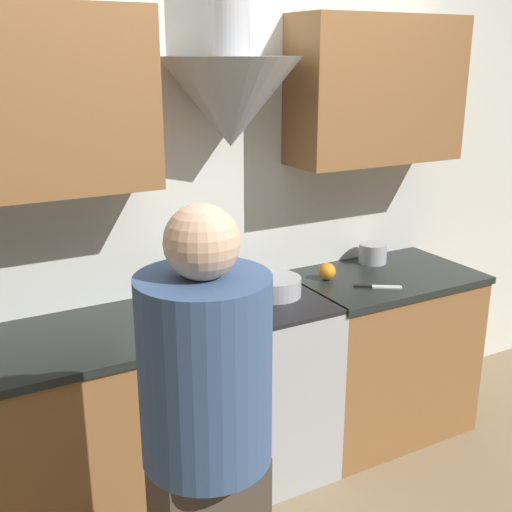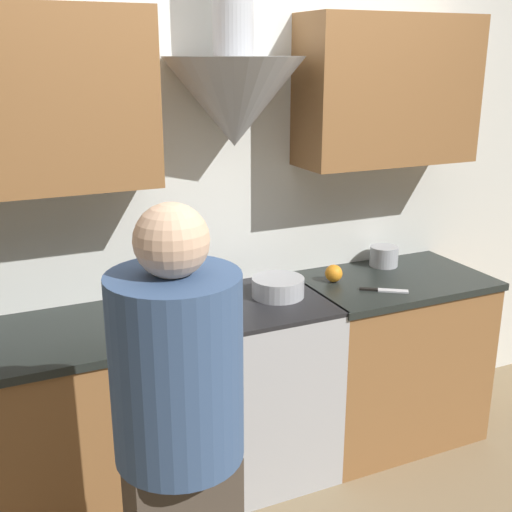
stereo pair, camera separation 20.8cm
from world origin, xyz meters
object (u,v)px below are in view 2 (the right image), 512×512
(person_foreground_left, at_px, (180,446))
(mixing_bowl, at_px, (278,287))
(saucepan, at_px, (384,256))
(stove_range, at_px, (247,388))
(orange_fruit, at_px, (334,273))
(stock_pot, at_px, (213,291))

(person_foreground_left, bearing_deg, mixing_bowl, 50.20)
(saucepan, bearing_deg, stove_range, -168.38)
(orange_fruit, relative_size, saucepan, 0.58)
(saucepan, relative_size, person_foreground_left, 0.09)
(stove_range, xyz_separation_m, stock_pot, (-0.16, 0.00, 0.52))
(person_foreground_left, bearing_deg, stock_pot, 63.86)
(stove_range, relative_size, orange_fruit, 10.20)
(stove_range, xyz_separation_m, saucepan, (0.88, 0.18, 0.49))
(stove_range, relative_size, mixing_bowl, 3.62)
(saucepan, bearing_deg, person_foreground_left, -143.38)
(orange_fruit, bearing_deg, person_foreground_left, -138.17)
(stock_pot, height_order, mixing_bowl, stock_pot)
(orange_fruit, bearing_deg, saucepan, 15.96)
(mixing_bowl, bearing_deg, orange_fruit, 10.59)
(stove_range, distance_m, mixing_bowl, 0.51)
(stove_range, height_order, orange_fruit, orange_fruit)
(stock_pot, bearing_deg, saucepan, 9.71)
(mixing_bowl, height_order, saucepan, saucepan)
(mixing_bowl, relative_size, person_foreground_left, 0.15)
(stock_pot, distance_m, orange_fruit, 0.67)
(person_foreground_left, bearing_deg, stove_range, 56.30)
(stove_range, relative_size, stock_pot, 4.06)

